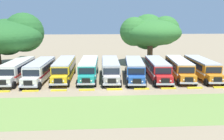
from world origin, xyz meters
TOP-DOWN VIEW (x-y plane):
  - ground_plane at (0.00, 0.00)m, footprint 220.00×220.00m
  - foreground_grass_strip at (0.00, -7.27)m, footprint 80.00×8.71m
  - parked_bus_slot_0 at (-14.10, 5.83)m, footprint 3.09×10.89m
  - parked_bus_slot_1 at (-10.66, 5.32)m, footprint 3.13×10.90m
  - parked_bus_slot_2 at (-7.21, 6.15)m, footprint 2.82×10.86m
  - parked_bus_slot_3 at (-3.46, 6.07)m, footprint 3.04×10.89m
  - parked_bus_slot_4 at (-0.16, 5.67)m, footprint 2.91×10.87m
  - parked_bus_slot_5 at (3.48, 5.28)m, footprint 3.56×10.97m
  - parked_bus_slot_6 at (7.04, 5.35)m, footprint 3.21×10.91m
  - parked_bus_slot_7 at (10.56, 5.66)m, footprint 3.60×10.98m
  - parked_bus_slot_8 at (14.09, 5.53)m, footprint 3.03×10.89m
  - curb_wheelstop_0 at (-14.23, -0.50)m, footprint 2.00×0.36m
  - curb_wheelstop_1 at (-10.68, -0.50)m, footprint 2.00×0.36m
  - curb_wheelstop_2 at (-7.12, -0.50)m, footprint 2.00×0.36m
  - curb_wheelstop_3 at (-3.56, -0.50)m, footprint 2.00×0.36m
  - curb_wheelstop_4 at (0.00, -0.50)m, footprint 2.00×0.36m
  - curb_wheelstop_5 at (3.56, -0.50)m, footprint 2.00×0.36m
  - curb_wheelstop_6 at (7.12, -0.50)m, footprint 2.00×0.36m
  - curb_wheelstop_7 at (10.68, -0.50)m, footprint 2.00×0.36m
  - curb_wheelstop_8 at (14.23, -0.50)m, footprint 2.00×0.36m
  - broad_shade_tree at (8.49, 17.77)m, footprint 12.36×12.04m

SIDE VIEW (x-z plane):
  - ground_plane at x=0.00m, z-range 0.00..0.00m
  - foreground_grass_strip at x=0.00m, z-range 0.00..0.01m
  - curb_wheelstop_0 at x=-14.23m, z-range 0.00..0.15m
  - curb_wheelstop_1 at x=-10.68m, z-range 0.00..0.15m
  - curb_wheelstop_2 at x=-7.12m, z-range 0.00..0.15m
  - curb_wheelstop_3 at x=-3.56m, z-range 0.00..0.15m
  - curb_wheelstop_4 at x=0.00m, z-range 0.00..0.15m
  - curb_wheelstop_5 at x=3.56m, z-range 0.00..0.15m
  - curb_wheelstop_6 at x=7.12m, z-range 0.00..0.15m
  - curb_wheelstop_7 at x=10.68m, z-range 0.00..0.15m
  - curb_wheelstop_8 at x=14.23m, z-range 0.00..0.15m
  - parked_bus_slot_0 at x=-14.10m, z-range 0.17..2.99m
  - parked_bus_slot_1 at x=-10.66m, z-range 0.17..2.99m
  - parked_bus_slot_2 at x=-7.21m, z-range 0.17..2.99m
  - parked_bus_slot_3 at x=-3.46m, z-range 0.17..2.99m
  - parked_bus_slot_4 at x=-0.16m, z-range 0.17..2.99m
  - parked_bus_slot_5 at x=3.48m, z-range 0.17..2.99m
  - parked_bus_slot_6 at x=7.04m, z-range 0.17..2.99m
  - parked_bus_slot_7 at x=10.56m, z-range 0.17..2.99m
  - parked_bus_slot_8 at x=14.09m, z-range 0.17..2.99m
  - broad_shade_tree at x=8.49m, z-range 1.39..11.33m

